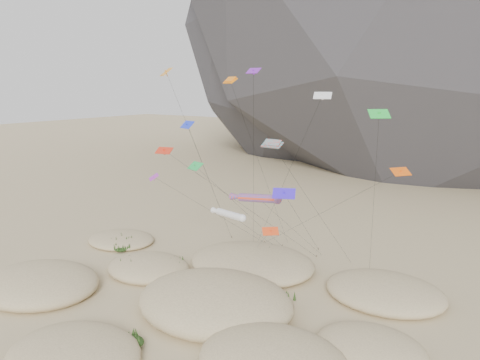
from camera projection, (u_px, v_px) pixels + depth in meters
name	position (u px, v px, depth m)	size (l,w,h in m)	color
ground	(190.00, 315.00, 48.25)	(500.00, 500.00, 0.00)	#CCB789
dunes	(206.00, 295.00, 51.01)	(51.22, 38.73, 4.32)	#CCB789
dune_grass	(201.00, 287.00, 53.07)	(42.07, 29.32, 1.51)	black
kite_stakes	(299.00, 253.00, 65.77)	(23.69, 6.14, 0.30)	#3F2D1E
rainbow_tube_kite	(256.00, 198.00, 53.69)	(7.14, 14.11, 11.34)	#F14219
white_tube_kite	(229.00, 214.00, 54.17)	(6.48, 15.04, 9.26)	silver
orange_parafoil	(231.00, 83.00, 58.97)	(4.61, 11.35, 24.35)	orange
multi_parafoil	(273.00, 145.00, 50.22)	(5.73, 14.69, 17.58)	red
delta_kites	(243.00, 147.00, 53.48)	(33.69, 20.12, 25.33)	purple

